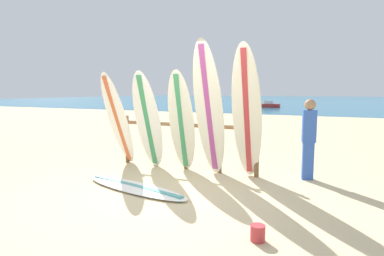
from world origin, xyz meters
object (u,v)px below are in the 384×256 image
surfboard_leaning_left (148,121)px  sand_bucket (258,233)px  surfboard_leaning_center (209,110)px  small_boat_offshore (269,105)px  surfboard_rack (186,138)px  surfboard_leaning_far_left (118,120)px  surfboard_leaning_center_right (247,114)px  beachgoer_standing (309,136)px  surfboard_leaning_center_left (181,122)px  surfboard_lying_on_sand (135,187)px

surfboard_leaning_left → sand_bucket: bearing=-37.8°
surfboard_leaning_center → small_boat_offshore: bearing=99.3°
surfboard_rack → surfboard_leaning_left: (-0.65, -0.44, 0.36)m
small_boat_offshore → surfboard_leaning_left: bearing=-83.5°
surfboard_leaning_far_left → surfboard_leaning_center_right: surfboard_leaning_center_right is taller
surfboard_leaning_center → beachgoer_standing: surfboard_leaning_center is taller
surfboard_leaning_center_left → small_boat_offshore: surfboard_leaning_center_left is taller
surfboard_leaning_center_left → beachgoer_standing: (2.37, 0.51, -0.20)m
surfboard_lying_on_sand → sand_bucket: size_ratio=12.52×
sand_bucket → surfboard_leaning_left: bearing=142.2°
surfboard_lying_on_sand → small_boat_offshore: 28.02m
surfboard_leaning_far_left → surfboard_leaning_center_right: (2.80, 0.07, 0.21)m
beachgoer_standing → surfboard_rack: bearing=-174.4°
surfboard_leaning_center_left → small_boat_offshore: size_ratio=0.96×
surfboard_leaning_center_left → beachgoer_standing: size_ratio=1.37×
surfboard_leaning_center → beachgoer_standing: 1.90m
surfboard_rack → surfboard_leaning_center_left: 0.46m
surfboard_leaning_far_left → surfboard_leaning_center: 2.11m
beachgoer_standing → small_boat_offshore: (-6.08, 25.91, -0.57)m
small_boat_offshore → sand_bucket: 29.36m
surfboard_leaning_far_left → beachgoer_standing: bearing=9.9°
surfboard_leaning_far_left → small_boat_offshore: surfboard_leaning_far_left is taller
surfboard_leaning_left → surfboard_leaning_center_left: (0.69, 0.16, 0.01)m
surfboard_rack → small_boat_offshore: size_ratio=1.44×
surfboard_lying_on_sand → small_boat_offshore: size_ratio=1.05×
surfboard_leaning_left → surfboard_leaning_center: (1.33, 0.03, 0.26)m
surfboard_leaning_left → beachgoer_standing: (3.05, 0.68, -0.20)m
surfboard_lying_on_sand → sand_bucket: 2.51m
surfboard_rack → small_boat_offshore: bearing=98.0°
surfboard_leaning_center_right → small_boat_offshore: 27.01m
surfboard_lying_on_sand → surfboard_leaning_center: bearing=56.0°
surfboard_lying_on_sand → small_boat_offshore: small_boat_offshore is taller
surfboard_leaning_left → surfboard_leaning_center: 1.36m
surfboard_leaning_center_left → surfboard_leaning_center_right: (1.36, -0.09, 0.20)m
surfboard_leaning_far_left → surfboard_lying_on_sand: surfboard_leaning_far_left is taller
surfboard_leaning_left → small_boat_offshore: surfboard_leaning_left is taller
surfboard_rack → surfboard_leaning_far_left: bearing=-162.9°
surfboard_leaning_center_left → beachgoer_standing: bearing=12.2°
surfboard_leaning_center_left → surfboard_leaning_center_right: 1.37m
beachgoer_standing → sand_bucket: size_ratio=8.28×
surfboard_leaning_far_left → surfboard_leaning_center_right: size_ratio=0.83×
surfboard_leaning_far_left → surfboard_leaning_center_left: surfboard_leaning_center_left is taller
surfboard_rack → surfboard_leaning_center_left: (0.04, -0.28, 0.36)m
surfboard_lying_on_sand → sand_bucket: bearing=-22.9°
surfboard_rack → surfboard_leaning_center_left: bearing=-82.2°
surfboard_rack → surfboard_leaning_left: 0.86m
surfboard_leaning_far_left → surfboard_leaning_left: surfboard_leaning_left is taller
surfboard_leaning_far_left → surfboard_lying_on_sand: size_ratio=0.90×
surfboard_leaning_center → sand_bucket: (1.48, -2.21, -1.20)m
surfboard_leaning_center → surfboard_leaning_center_left: bearing=168.4°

